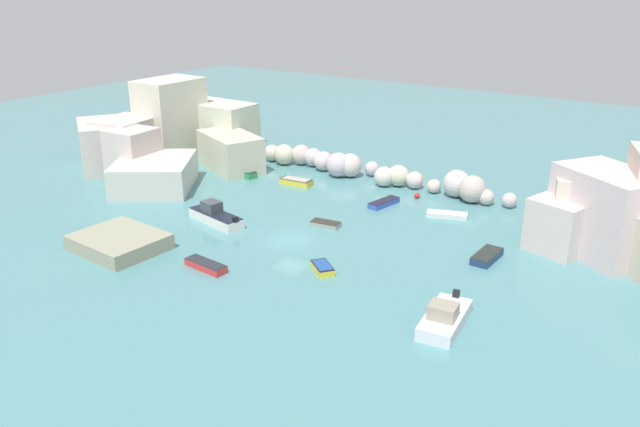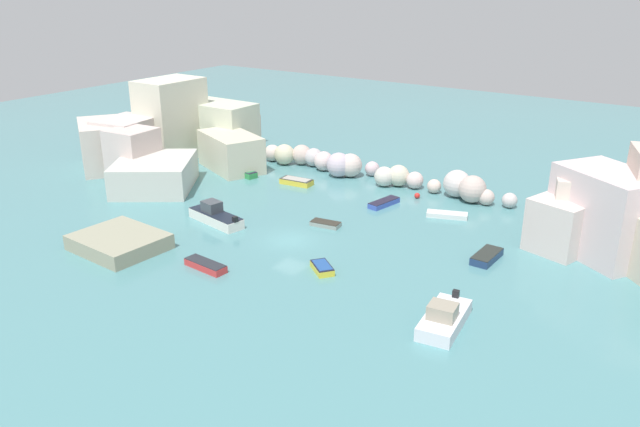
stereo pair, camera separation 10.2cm
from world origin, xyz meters
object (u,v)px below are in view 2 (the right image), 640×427
(moored_boat_2, at_px, (104,239))
(moored_boat_8, at_px, (487,256))
(channel_buoy, at_px, (417,196))
(moored_boat_3, at_px, (444,318))
(moored_boat_0, at_px, (297,181))
(moored_boat_10, at_px, (242,172))
(moored_boat_9, at_px, (384,203))
(moored_boat_1, at_px, (322,268))
(moored_boat_7, at_px, (326,224))
(moored_boat_5, at_px, (206,265))
(moored_boat_6, at_px, (215,216))
(stone_dock, at_px, (119,242))
(moored_boat_4, at_px, (447,215))

(moored_boat_2, height_order, moored_boat_8, moored_boat_8)
(channel_buoy, xyz_separation_m, moored_boat_3, (12.43, -21.78, 0.35))
(moored_boat_0, height_order, moored_boat_8, moored_boat_8)
(moored_boat_8, relative_size, moored_boat_10, 0.82)
(moored_boat_8, distance_m, moored_boat_9, 14.52)
(moored_boat_1, xyz_separation_m, moored_boat_7, (-4.92, 7.89, -0.08))
(moored_boat_5, distance_m, moored_boat_9, 20.87)
(moored_boat_9, bearing_deg, moored_boat_3, -130.97)
(moored_boat_8, height_order, moored_boat_10, moored_boat_10)
(moored_boat_8, bearing_deg, moored_boat_7, 96.62)
(moored_boat_2, distance_m, moored_boat_7, 19.26)
(moored_boat_5, xyz_separation_m, moored_boat_6, (-6.05, 7.65, 0.36))
(moored_boat_6, bearing_deg, moored_boat_2, 71.44)
(moored_boat_5, height_order, moored_boat_9, moored_boat_5)
(moored_boat_5, bearing_deg, channel_buoy, -100.02)
(moored_boat_1, xyz_separation_m, moored_boat_10, (-21.30, 15.50, 0.08))
(moored_boat_6, relative_size, moored_boat_7, 2.24)
(moored_boat_6, bearing_deg, moored_boat_1, 178.88)
(moored_boat_6, height_order, moored_boat_9, moored_boat_6)
(moored_boat_6, bearing_deg, channel_buoy, -116.10)
(stone_dock, bearing_deg, moored_boat_4, 48.40)
(moored_boat_1, xyz_separation_m, moored_boat_8, (9.78, 9.03, 0.03))
(moored_boat_6, xyz_separation_m, moored_boat_9, (10.63, 12.71, -0.39))
(stone_dock, height_order, moored_boat_1, stone_dock)
(moored_boat_0, distance_m, moored_boat_1, 21.56)
(moored_boat_2, height_order, moored_boat_6, moored_boat_6)
(moored_boat_4, height_order, moored_boat_6, moored_boat_6)
(moored_boat_0, height_order, moored_boat_5, moored_boat_0)
(channel_buoy, height_order, moored_boat_3, moored_boat_3)
(channel_buoy, bearing_deg, moored_boat_9, -115.40)
(moored_boat_3, relative_size, moored_boat_4, 1.40)
(moored_boat_4, height_order, moored_boat_8, moored_boat_8)
(moored_boat_0, bearing_deg, stone_dock, 79.50)
(moored_boat_2, height_order, moored_boat_7, moored_boat_2)
(moored_boat_4, distance_m, moored_boat_10, 24.62)
(channel_buoy, bearing_deg, stone_dock, -120.50)
(stone_dock, distance_m, moored_boat_1, 17.33)
(moored_boat_2, relative_size, moored_boat_5, 0.86)
(moored_boat_0, xyz_separation_m, moored_boat_7, (9.30, -8.32, -0.12))
(moored_boat_2, xyz_separation_m, moored_boat_7, (13.70, 13.53, -0.05))
(moored_boat_2, relative_size, moored_boat_6, 0.52)
(moored_boat_7, bearing_deg, moored_boat_3, 139.25)
(moored_boat_1, xyz_separation_m, moored_boat_9, (-3.14, 15.64, -0.02))
(moored_boat_2, bearing_deg, moored_boat_1, -49.31)
(moored_boat_7, bearing_deg, moored_boat_8, 176.38)
(moored_boat_8, bearing_deg, moored_boat_6, 106.69)
(channel_buoy, relative_size, moored_boat_9, 0.15)
(moored_boat_1, bearing_deg, moored_boat_6, 25.81)
(moored_boat_3, bearing_deg, moored_boat_9, -148.56)
(moored_boat_3, bearing_deg, moored_boat_7, -129.52)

